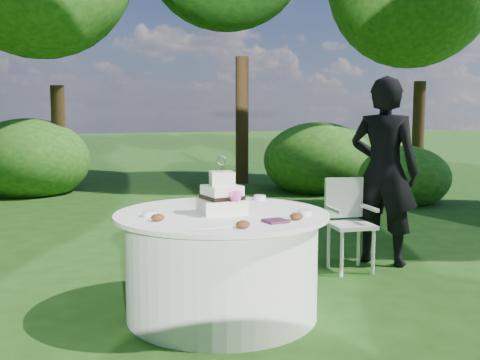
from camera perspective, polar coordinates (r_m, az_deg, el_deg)
name	(u,v)px	position (r m, az deg, el deg)	size (l,w,h in m)	color
ground	(222,314)	(4.30, -1.83, -13.46)	(80.00, 80.00, 0.00)	#1B3A0F
napkins	(275,221)	(3.73, 3.62, -4.17)	(0.14, 0.14, 0.02)	#421C36
feather_plume	(224,227)	(3.55, -1.62, -4.78)	(0.48, 0.07, 0.01)	white
guest	(384,171)	(5.69, 14.41, 0.84)	(0.67, 0.44, 1.85)	black
table	(222,263)	(4.18, -1.85, -8.46)	(1.56, 1.56, 0.77)	white
cake	(222,198)	(4.06, -1.81, -1.79)	(0.36, 0.36, 0.43)	silver
chair	(348,216)	(5.46, 10.91, -3.63)	(0.47, 0.47, 0.87)	white
votives	(240,207)	(4.20, -0.04, -2.79)	(1.16, 0.87, 0.04)	silver
petal_cups	(232,219)	(3.70, -0.77, -4.01)	(0.94, 0.56, 0.05)	#562D16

